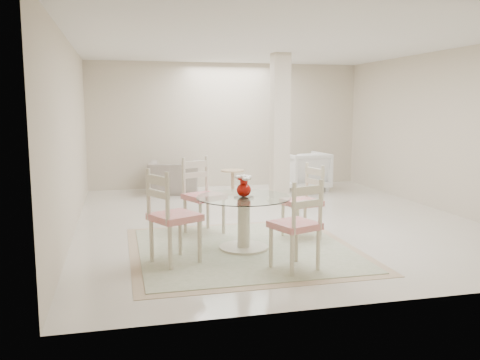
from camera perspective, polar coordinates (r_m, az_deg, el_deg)
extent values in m
plane|color=white|center=(8.05, 3.86, -4.44)|extent=(7.00, 7.00, 0.00)
cube|color=beige|center=(11.24, -1.45, 6.16)|extent=(6.00, 0.02, 2.70)
cube|color=beige|center=(4.65, 17.06, 2.71)|extent=(6.00, 0.02, 2.70)
cube|color=beige|center=(7.52, -18.48, 4.66)|extent=(0.02, 7.00, 2.70)
cube|color=beige|center=(9.22, 22.12, 5.08)|extent=(0.02, 7.00, 2.70)
cube|color=white|center=(7.90, 4.06, 15.03)|extent=(6.00, 7.00, 0.02)
cube|color=beige|center=(9.25, 4.49, 5.67)|extent=(0.30, 0.30, 2.70)
cube|color=tan|center=(6.38, 0.43, -7.81)|extent=(2.79, 2.79, 0.01)
cube|color=beige|center=(6.38, 0.43, -7.74)|extent=(2.55, 2.55, 0.01)
cylinder|color=beige|center=(6.37, 0.43, -7.64)|extent=(0.61, 0.61, 0.04)
cylinder|color=beige|center=(6.29, 0.43, -4.78)|extent=(0.15, 0.15, 0.63)
cylinder|color=beige|center=(6.23, 0.43, -2.11)|extent=(0.25, 0.25, 0.03)
cylinder|color=white|center=(6.23, 0.43, -1.95)|extent=(1.16, 1.16, 0.01)
ellipsoid|color=#A60C05|center=(6.21, 0.43, -1.13)|extent=(0.18, 0.18, 0.17)
cylinder|color=#A60C05|center=(6.19, 0.43, -0.17)|extent=(0.10, 0.10, 0.05)
cylinder|color=#A60C05|center=(6.19, 0.44, 0.15)|extent=(0.15, 0.15, 0.02)
ellipsoid|color=white|center=(6.19, 0.44, 0.37)|extent=(0.10, 0.10, 0.05)
ellipsoid|color=white|center=(6.22, 0.88, 0.28)|extent=(0.10, 0.10, 0.05)
ellipsoid|color=white|center=(6.20, -0.08, 0.31)|extent=(0.10, 0.10, 0.05)
ellipsoid|color=white|center=(6.14, 0.65, 0.12)|extent=(0.10, 0.10, 0.05)
cylinder|color=#ECE5C2|center=(6.95, 4.83, -4.55)|extent=(0.04, 0.04, 0.46)
cylinder|color=#ECE5C2|center=(6.65, 6.47, -5.15)|extent=(0.04, 0.04, 0.46)
cylinder|color=#ECE5C2|center=(7.14, 7.31, -4.24)|extent=(0.04, 0.04, 0.46)
cylinder|color=#ECE5C2|center=(6.85, 9.00, -4.80)|extent=(0.04, 0.04, 0.46)
cube|color=#B01912|center=(6.84, 6.94, -2.51)|extent=(0.53, 0.53, 0.07)
cube|color=#ECE5C2|center=(6.90, 8.37, 0.38)|extent=(0.13, 0.40, 0.54)
cylinder|color=beige|center=(6.83, -4.46, -4.64)|extent=(0.05, 0.05, 0.49)
cylinder|color=beige|center=(7.04, -1.85, -4.21)|extent=(0.05, 0.05, 0.49)
cylinder|color=beige|center=(7.15, -6.18, -4.08)|extent=(0.05, 0.05, 0.49)
cylinder|color=beige|center=(7.35, -3.63, -3.70)|extent=(0.05, 0.05, 0.49)
cube|color=red|center=(7.03, -4.05, -1.90)|extent=(0.62, 0.62, 0.07)
cube|color=beige|center=(7.16, -5.04, 1.17)|extent=(0.41, 0.22, 0.58)
cylinder|color=beige|center=(5.78, -4.56, -6.99)|extent=(0.05, 0.05, 0.50)
cylinder|color=beige|center=(6.10, -6.72, -6.22)|extent=(0.05, 0.05, 0.50)
cylinder|color=beige|center=(5.57, -7.85, -7.64)|extent=(0.05, 0.05, 0.50)
cylinder|color=beige|center=(5.90, -9.91, -6.79)|extent=(0.05, 0.05, 0.50)
cube|color=red|center=(5.76, -7.31, -4.14)|extent=(0.64, 0.64, 0.08)
cube|color=beige|center=(5.58, -9.25, -0.78)|extent=(0.24, 0.41, 0.59)
cylinder|color=beige|center=(5.84, 6.35, -7.04)|extent=(0.04, 0.04, 0.46)
cylinder|color=beige|center=(5.62, 3.49, -7.61)|extent=(0.04, 0.04, 0.46)
cylinder|color=beige|center=(5.58, 8.76, -7.83)|extent=(0.04, 0.04, 0.46)
cylinder|color=beige|center=(5.35, 5.86, -8.48)|extent=(0.04, 0.04, 0.46)
cube|color=#B61513|center=(5.53, 6.16, -5.07)|extent=(0.57, 0.57, 0.07)
cube|color=beige|center=(5.31, 7.61, -1.92)|extent=(0.39, 0.18, 0.54)
imported|color=gray|center=(10.46, -7.41, 0.30)|extent=(1.13, 1.03, 0.65)
imported|color=white|center=(10.80, 7.24, 0.99)|extent=(0.97, 0.99, 0.82)
cylinder|color=tan|center=(10.31, -0.82, -1.48)|extent=(0.45, 0.45, 0.04)
cylinder|color=tan|center=(10.28, -0.82, -0.23)|extent=(0.07, 0.07, 0.44)
cylinder|color=tan|center=(10.24, -0.82, 1.06)|extent=(0.47, 0.47, 0.03)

